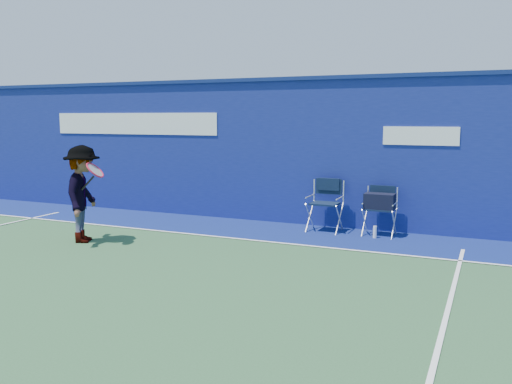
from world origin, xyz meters
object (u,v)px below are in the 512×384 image
at_px(directors_chair_right, 379,215).
at_px(tennis_player, 83,194).
at_px(water_bottle, 375,232).
at_px(directors_chair_left, 325,214).

relative_size(directors_chair_right, tennis_player, 0.53).
height_order(directors_chair_right, tennis_player, tennis_player).
xyz_separation_m(water_bottle, tennis_player, (-4.80, -2.40, 0.76)).
bearing_deg(directors_chair_right, water_bottle, -94.61).
distance_m(water_bottle, tennis_player, 5.42).
xyz_separation_m(directors_chair_right, water_bottle, (-0.02, -0.28, -0.28)).
relative_size(water_bottle, tennis_player, 0.13).
bearing_deg(directors_chair_right, tennis_player, -150.92).
relative_size(directors_chair_left, water_bottle, 4.45).
xyz_separation_m(directors_chair_left, tennis_player, (-3.75, -2.66, 0.54)).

